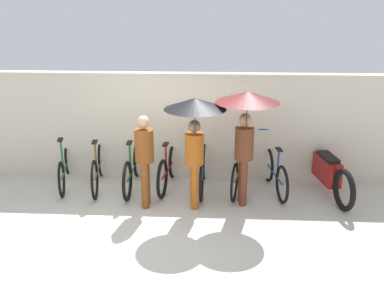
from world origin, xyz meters
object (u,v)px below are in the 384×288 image
Objects in this scene: parked_bicycle_0 at (65,167)px; parked_bicycle_5 at (239,171)px; parked_bicycle_2 at (133,169)px; pedestrian_leading at (145,155)px; parked_bicycle_3 at (168,168)px; parked_bicycle_6 at (275,173)px; parked_bicycle_4 at (203,169)px; motorcycle at (327,171)px; pedestrian_trailing at (246,116)px; pedestrian_center at (195,122)px; parked_bicycle_1 at (98,168)px.

parked_bicycle_0 is 3.35m from parked_bicycle_5.
parked_bicycle_2 is 1.12× the size of pedestrian_leading.
parked_bicycle_6 is at bearing -86.12° from parked_bicycle_3.
parked_bicycle_6 reaches higher than parked_bicycle_4.
parked_bicycle_0 is 0.80× the size of motorcycle.
parked_bicycle_3 is 1.34m from parked_bicycle_5.
pedestrian_center is at bearing 6.21° from pedestrian_trailing.
pedestrian_trailing reaches higher than parked_bicycle_4.
parked_bicycle_4 is 2.29m from motorcycle.
pedestrian_leading is (1.04, -0.75, 0.57)m from parked_bicycle_1.
motorcycle is at bearing -168.46° from pedestrian_center.
pedestrian_leading reaches higher than parked_bicycle_6.
parked_bicycle_1 is at bearing 99.22° from parked_bicycle_3.
parked_bicycle_0 is 2.96m from pedestrian_center.
parked_bicycle_0 is 1.98m from pedestrian_leading.
pedestrian_trailing is (2.73, -0.67, 1.24)m from parked_bicycle_1.
parked_bicycle_4 is at bearing -48.11° from pedestrian_trailing.
motorcycle is (1.57, 0.65, -1.21)m from pedestrian_trailing.
pedestrian_leading reaches higher than parked_bicycle_4.
pedestrian_trailing is 2.09m from motorcycle.
parked_bicycle_1 is 0.91× the size of pedestrian_center.
parked_bicycle_1 is at bearing 79.91° from motorcycle.
parked_bicycle_4 reaches higher than motorcycle.
pedestrian_center reaches higher than parked_bicycle_2.
pedestrian_trailing is at bearing -111.28° from parked_bicycle_3.
parked_bicycle_2 is at bearing -98.74° from parked_bicycle_1.
parked_bicycle_1 is 2.68m from parked_bicycle_5.
parked_bicycle_3 is (1.34, 0.06, -0.01)m from parked_bicycle_1.
parked_bicycle_3 is 2.96m from motorcycle.
parked_bicycle_3 is at bearing 78.58° from motorcycle.
parked_bicycle_0 reaches higher than parked_bicycle_5.
parked_bicycle_3 reaches higher than motorcycle.
parked_bicycle_5 is at bearing -89.38° from parked_bicycle_4.
parked_bicycle_1 reaches higher than motorcycle.
pedestrian_leading is 0.83× the size of pedestrian_center.
parked_bicycle_3 is 0.82× the size of pedestrian_trailing.
parked_bicycle_4 is 1.35m from pedestrian_leading.
parked_bicycle_2 reaches higher than parked_bicycle_5.
parked_bicycle_1 is 0.83× the size of motorcycle.
parked_bicycle_1 reaches higher than parked_bicycle_4.
parked_bicycle_3 is at bearing 98.53° from parked_bicycle_5.
parked_bicycle_3 is at bearing 78.86° from parked_bicycle_6.
parked_bicycle_5 is at bearing 79.64° from motorcycle.
parked_bicycle_5 is at bearing -140.74° from pedestrian_center.
parked_bicycle_2 is 0.67m from parked_bicycle_3.
pedestrian_leading is at bearing -154.42° from parked_bicycle_2.
parked_bicycle_1 reaches higher than parked_bicycle_2.
pedestrian_center reaches higher than pedestrian_leading.
motorcycle is at bearing -103.69° from parked_bicycle_0.
pedestrian_center is (1.89, -0.83, 1.16)m from parked_bicycle_1.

